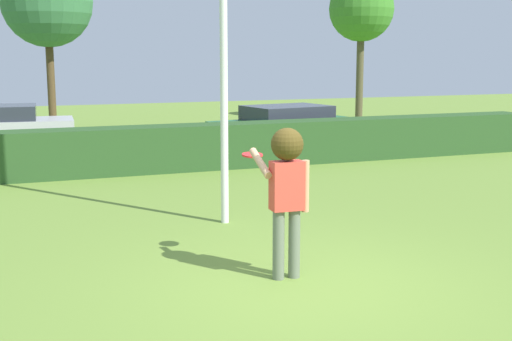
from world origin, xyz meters
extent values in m
plane|color=olive|center=(0.00, 0.00, 0.00)|extent=(60.00, 60.00, 0.00)
cylinder|color=slate|center=(-0.15, 0.32, 0.42)|extent=(0.14, 0.14, 0.84)
cylinder|color=slate|center=(0.05, 0.31, 0.42)|extent=(0.14, 0.14, 0.84)
cube|color=#E74436|center=(-0.05, 0.31, 1.13)|extent=(0.39, 0.24, 0.58)
cylinder|color=tan|center=(-0.27, 0.60, 1.37)|extent=(0.12, 0.62, 0.30)
cylinder|color=tan|center=(0.19, 0.30, 1.11)|extent=(0.09, 0.09, 0.62)
sphere|color=tan|center=(-0.05, 0.31, 1.59)|extent=(0.22, 0.22, 0.22)
sphere|color=#453714|center=(-0.05, 0.31, 1.62)|extent=(0.38, 0.38, 0.38)
cylinder|color=red|center=(-0.18, 1.11, 1.39)|extent=(0.27, 0.27, 0.05)
cylinder|color=silver|center=(0.14, 3.17, 3.42)|extent=(0.12, 0.12, 6.85)
cube|color=#2A4F23|center=(0.00, 8.29, 0.52)|extent=(20.88, 0.90, 1.04)
cylinder|color=black|center=(-1.64, 14.03, 0.30)|extent=(0.61, 0.14, 0.60)
cylinder|color=black|center=(-1.77, 12.33, 0.30)|extent=(0.61, 0.14, 0.60)
cube|color=#1E6633|center=(4.37, 10.33, 0.57)|extent=(4.43, 2.41, 0.55)
cube|color=#2D333D|center=(4.37, 10.33, 1.05)|extent=(2.44, 1.92, 0.40)
cylinder|color=black|center=(5.67, 11.42, 0.30)|extent=(0.61, 0.20, 0.60)
cylinder|color=black|center=(5.96, 9.75, 0.30)|extent=(0.61, 0.20, 0.60)
cylinder|color=black|center=(2.77, 10.91, 0.30)|extent=(0.61, 0.20, 0.60)
cylinder|color=black|center=(3.07, 9.24, 0.30)|extent=(0.61, 0.20, 0.60)
cylinder|color=brown|center=(10.81, 17.60, 1.83)|extent=(0.29, 0.29, 3.66)
sphere|color=#3B7E27|center=(10.81, 17.60, 4.44)|extent=(2.59, 2.59, 2.59)
cylinder|color=#503C22|center=(-1.35, 16.73, 1.73)|extent=(0.26, 0.26, 3.45)
sphere|color=#387442|center=(-1.35, 16.73, 4.33)|extent=(2.94, 2.94, 2.94)
camera|label=1|loc=(-3.22, -6.84, 2.65)|focal=47.70mm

